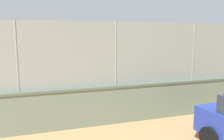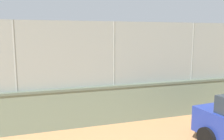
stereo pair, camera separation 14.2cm
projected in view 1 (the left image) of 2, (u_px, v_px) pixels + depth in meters
ground_plane at (97, 70)px, 20.59m from camera, size 260.00×260.00×0.00m
perimeter_wall at (116, 103)px, 8.34m from camera, size 25.86×0.68×1.37m
fence_panel_on_wall at (116, 54)px, 8.07m from camera, size 25.41×0.33×2.19m
player_foreground_swinging at (132, 65)px, 17.21m from camera, size 0.89×0.96×1.50m
player_near_wall_returning at (79, 64)px, 17.78m from camera, size 1.04×0.74×1.59m
sports_ball at (143, 68)px, 15.44m from camera, size 0.19×0.19×0.19m
courtside_bench at (89, 96)px, 10.15m from camera, size 1.60×0.40×0.87m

